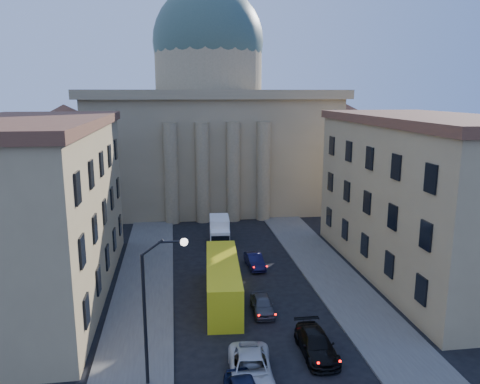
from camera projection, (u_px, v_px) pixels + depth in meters
The scene contains 12 objects.
sidewalk_left at pixel (141, 308), 36.67m from camera, with size 5.00×60.00×0.15m, color #504D49.
sidewalk_right at pixel (348, 295), 39.03m from camera, with size 5.00×60.00×0.15m, color #504D49.
church at pixel (210, 124), 71.67m from camera, with size 68.02×28.76×36.60m.
building_left at pixel (33, 209), 37.84m from camera, with size 11.60×26.60×14.70m.
building_right at pixel (425, 196), 42.55m from camera, with size 11.60×26.60×14.70m.
street_lamp at pixel (154, 300), 26.12m from camera, with size 2.62×0.44×8.83m.
car_left_mid at pixel (251, 369), 27.38m from camera, with size 2.55×5.53×1.54m, color silver.
car_right_mid at pixel (316, 344), 30.18m from camera, with size 2.05×5.04×1.46m, color black.
car_right_far at pixel (262, 304), 36.02m from camera, with size 1.56×3.89×1.32m, color #49494E.
car_right_distant at pixel (255, 261), 45.29m from camera, with size 1.42×4.06×1.34m, color black.
city_bus at pixel (223, 280), 38.01m from camera, with size 3.40×11.52×3.20m.
box_truck at pixel (220, 232), 52.07m from camera, with size 2.44×5.46×2.93m.
Camera 1 is at (-5.63, -16.72, 16.65)m, focal length 35.00 mm.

